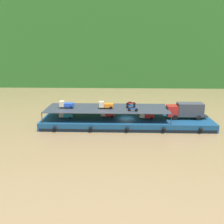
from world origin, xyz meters
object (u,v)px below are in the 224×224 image
cargo_barge (126,122)px  mini_truck_lower_aft (107,114)px  motorcycle_upper_port (133,109)px  motorcycle_upper_centre (131,106)px  mini_truck_upper_stern (66,105)px  mini_truck_lower_mid (146,115)px  mini_truck_lower_stern (66,115)px  covered_lorry (186,110)px  motorcycle_upper_stbd (131,103)px  mini_truck_upper_mid (106,105)px

cargo_barge → mini_truck_lower_aft: 4.09m
motorcycle_upper_port → motorcycle_upper_centre: (-0.27, 2.27, 0.00)m
cargo_barge → mini_truck_upper_stern: bearing=-178.9°
mini_truck_lower_mid → mini_truck_lower_stern: bearing=-179.5°
covered_lorry → mini_truck_lower_mid: bearing=-177.7°
motorcycle_upper_stbd → mini_truck_upper_mid: bearing=-151.6°
mini_truck_lower_mid → mini_truck_lower_aft: bearing=173.7°
mini_truck_upper_stern → motorcycle_upper_centre: 12.46m
cargo_barge → motorcycle_upper_stbd: (0.90, 2.30, 3.18)m
covered_lorry → mini_truck_upper_mid: size_ratio=2.84×
cargo_barge → mini_truck_lower_stern: bearing=-178.1°
motorcycle_upper_stbd → mini_truck_lower_mid: bearing=-41.2°
motorcycle_upper_stbd → cargo_barge: bearing=-111.3°
cargo_barge → mini_truck_upper_stern: (-11.69, -0.22, 3.44)m
mini_truck_lower_aft → mini_truck_upper_stern: mini_truck_upper_stern is taller
mini_truck_lower_stern → covered_lorry: bearing=1.1°
motorcycle_upper_port → mini_truck_lower_aft: bearing=149.6°
mini_truck_upper_mid → motorcycle_upper_stbd: (4.91, 2.65, -0.26)m
mini_truck_lower_mid → cargo_barge: bearing=176.2°
mini_truck_upper_stern → mini_truck_upper_mid: 7.68m
motorcycle_upper_centre → mini_truck_lower_stern: bearing=-178.1°
mini_truck_lower_aft → motorcycle_upper_port: motorcycle_upper_port is taller
motorcycle_upper_centre → motorcycle_upper_port: bearing=-83.3°
mini_truck_lower_mid → motorcycle_upper_port: motorcycle_upper_port is taller
covered_lorry → motorcycle_upper_centre: covered_lorry is taller
mini_truck_upper_mid → motorcycle_upper_stbd: size_ratio=1.46×
mini_truck_lower_stern → motorcycle_upper_centre: motorcycle_upper_centre is taller
covered_lorry → mini_truck_lower_mid: (-7.59, -0.30, -1.00)m
covered_lorry → mini_truck_lower_mid: size_ratio=2.83×
mini_truck_lower_mid → mini_truck_upper_stern: size_ratio=1.01×
mini_truck_lower_stern → mini_truck_upper_stern: 2.01m
motorcycle_upper_centre → motorcycle_upper_stbd: bearing=86.7°
mini_truck_upper_stern → motorcycle_upper_centre: size_ratio=1.45×
mini_truck_upper_stern → mini_truck_lower_mid: bearing=-0.1°
mini_truck_lower_mid → motorcycle_upper_stbd: (-2.91, 2.55, 1.74)m
cargo_barge → mini_truck_lower_aft: bearing=171.1°
mini_truck_lower_mid → motorcycle_upper_port: (-2.77, -1.99, 1.74)m
mini_truck_upper_mid → motorcycle_upper_centre: mini_truck_upper_mid is taller
mini_truck_upper_mid → mini_truck_lower_aft: bearing=76.5°
mini_truck_upper_stern → covered_lorry: bearing=0.7°
cargo_barge → motorcycle_upper_centre: motorcycle_upper_centre is taller
mini_truck_upper_stern → motorcycle_upper_port: bearing=-9.1°
mini_truck_upper_mid → motorcycle_upper_centre: 4.80m
mini_truck_lower_mid → motorcycle_upper_stbd: bearing=138.8°
mini_truck_lower_stern → motorcycle_upper_stbd: motorcycle_upper_stbd is taller
cargo_barge → motorcycle_upper_centre: bearing=1.8°
mini_truck_lower_stern → mini_truck_upper_mid: bearing=0.3°
mini_truck_upper_mid → covered_lorry: bearing=1.5°
cargo_barge → mini_truck_lower_mid: size_ratio=11.78×
covered_lorry → motorcycle_upper_centre: (-10.62, -0.03, 0.74)m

